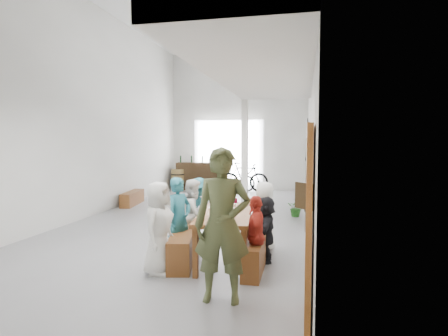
% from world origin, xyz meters
% --- Properties ---
extents(floor, '(12.00, 12.00, 0.00)m').
position_xyz_m(floor, '(0.00, 0.00, 0.00)').
color(floor, slate).
rests_on(floor, ground).
extents(room_walls, '(12.00, 12.00, 12.00)m').
position_xyz_m(room_walls, '(0.00, 0.00, 3.55)').
color(room_walls, white).
rests_on(room_walls, ground).
extents(gateway_portal, '(2.80, 0.08, 2.80)m').
position_xyz_m(gateway_portal, '(-0.40, 5.94, 1.40)').
color(gateway_portal, white).
rests_on(gateway_portal, ground).
extents(right_wall_decor, '(0.07, 8.28, 5.07)m').
position_xyz_m(right_wall_decor, '(2.70, -1.87, 1.74)').
color(right_wall_decor, '#A45A2B').
rests_on(right_wall_decor, ground).
extents(balcony, '(1.52, 5.62, 4.00)m').
position_xyz_m(balcony, '(1.98, -3.13, 2.96)').
color(balcony, white).
rests_on(balcony, ground).
extents(tasting_table, '(1.02, 2.06, 0.79)m').
position_xyz_m(tasting_table, '(1.41, -3.05, 0.71)').
color(tasting_table, brown).
rests_on(tasting_table, ground).
extents(bench_inner, '(0.77, 2.13, 0.49)m').
position_xyz_m(bench_inner, '(0.69, -2.95, 0.24)').
color(bench_inner, brown).
rests_on(bench_inner, ground).
extents(bench_wall, '(0.28, 2.02, 0.46)m').
position_xyz_m(bench_wall, '(1.94, -3.05, 0.23)').
color(bench_wall, brown).
rests_on(bench_wall, ground).
extents(tableware, '(0.60, 1.53, 0.35)m').
position_xyz_m(tableware, '(1.41, -3.20, 0.93)').
color(tableware, black).
rests_on(tableware, tasting_table).
extents(side_bench, '(0.50, 1.47, 0.40)m').
position_xyz_m(side_bench, '(-2.50, 1.59, 0.20)').
color(side_bench, brown).
rests_on(side_bench, ground).
extents(oak_barrel, '(0.56, 0.56, 0.83)m').
position_xyz_m(oak_barrel, '(-2.34, 5.32, 0.41)').
color(oak_barrel, brown).
rests_on(oak_barrel, ground).
extents(serving_counter, '(2.12, 0.86, 1.08)m').
position_xyz_m(serving_counter, '(-1.42, 5.65, 0.54)').
color(serving_counter, '#322212').
rests_on(serving_counter, ground).
extents(counter_bottles, '(1.79, 0.38, 0.28)m').
position_xyz_m(counter_bottles, '(-1.42, 5.67, 1.22)').
color(counter_bottles, black).
rests_on(counter_bottles, serving_counter).
extents(guest_left_a, '(0.45, 0.67, 1.35)m').
position_xyz_m(guest_left_a, '(0.58, -3.86, 0.67)').
color(guest_left_a, white).
rests_on(guest_left_a, ground).
extents(guest_left_b, '(0.50, 0.58, 1.35)m').
position_xyz_m(guest_left_b, '(0.68, -3.22, 0.67)').
color(guest_left_b, '#246B79').
rests_on(guest_left_b, ground).
extents(guest_left_c, '(0.53, 0.65, 1.26)m').
position_xyz_m(guest_left_c, '(0.73, -2.56, 0.63)').
color(guest_left_c, white).
rests_on(guest_left_c, ground).
extents(guest_left_d, '(0.67, 0.90, 1.24)m').
position_xyz_m(guest_left_d, '(0.69, -2.14, 0.62)').
color(guest_left_d, '#246B79').
rests_on(guest_left_d, ground).
extents(guest_right_a, '(0.40, 0.72, 1.16)m').
position_xyz_m(guest_right_a, '(1.97, -3.62, 0.58)').
color(guest_right_a, red).
rests_on(guest_right_a, ground).
extents(guest_right_b, '(0.40, 1.00, 1.05)m').
position_xyz_m(guest_right_b, '(2.05, -2.98, 0.53)').
color(guest_right_b, black).
rests_on(guest_right_b, ground).
extents(guest_right_c, '(0.51, 0.67, 1.22)m').
position_xyz_m(guest_right_c, '(1.97, -2.38, 0.61)').
color(guest_right_c, white).
rests_on(guest_right_c, ground).
extents(host_standing, '(0.71, 0.50, 1.86)m').
position_xyz_m(host_standing, '(1.70, -4.60, 0.93)').
color(host_standing, '#464F2C').
rests_on(host_standing, ground).
extents(potted_plant, '(0.47, 0.42, 0.47)m').
position_xyz_m(potted_plant, '(2.45, 0.79, 0.23)').
color(potted_plant, '#134412').
rests_on(potted_plant, ground).
extents(bicycle_near, '(1.89, 0.82, 0.96)m').
position_xyz_m(bicycle_near, '(-0.14, 5.44, 0.48)').
color(bicycle_near, black).
rests_on(bicycle_near, ground).
extents(bicycle_far, '(1.90, 0.63, 1.13)m').
position_xyz_m(bicycle_far, '(0.34, 5.38, 0.56)').
color(bicycle_far, black).
rests_on(bicycle_far, ground).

